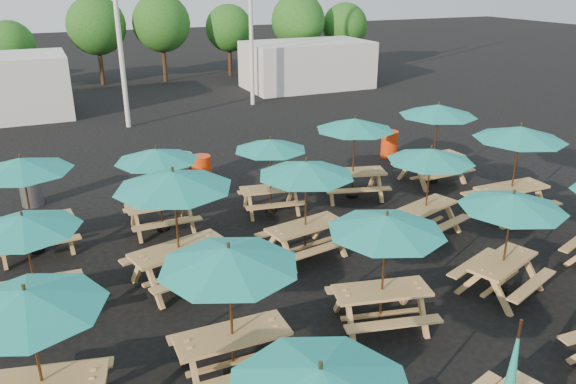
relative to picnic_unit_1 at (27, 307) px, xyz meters
name	(u,v)px	position (x,y,z in m)	size (l,w,h in m)	color
ground	(314,257)	(5.90, 3.07, -1.99)	(120.00, 120.00, 0.00)	black
picnic_unit_1	(27,307)	(0.00, 0.00, 0.00)	(2.59, 2.59, 2.29)	tan
picnic_unit_2	(24,229)	(-0.04, 3.01, -0.10)	(2.17, 2.17, 2.18)	tan
picnic_unit_3	(22,170)	(-0.03, 6.01, 0.08)	(2.46, 2.46, 2.38)	tan
picnic_unit_5	(229,264)	(2.84, -0.07, 0.06)	(2.24, 2.24, 2.36)	tan
picnic_unit_6	(174,186)	(2.76, 3.17, 0.24)	(2.93, 2.93, 2.56)	tan
picnic_unit_7	(157,159)	(2.99, 6.02, -0.07)	(2.11, 2.11, 2.21)	tan
picnic_unit_9	(386,230)	(5.83, 0.14, -0.01)	(2.57, 2.57, 2.28)	tan
picnic_unit_10	(306,174)	(5.75, 3.25, 0.05)	(2.56, 2.56, 2.34)	tan
picnic_unit_11	(270,148)	(6.02, 5.99, -0.16)	(2.26, 2.26, 2.10)	tan
picnic_unit_13	(512,206)	(8.74, 0.11, -0.06)	(2.69, 2.69, 2.23)	tan
picnic_unit_14	(430,160)	(9.05, 3.10, -0.02)	(2.68, 2.68, 2.27)	tan
picnic_unit_15	(355,128)	(8.64, 6.03, 0.10)	(2.77, 2.77, 2.40)	tan
picnic_unit_18	(520,138)	(11.86, 3.08, 0.21)	(2.41, 2.41, 2.53)	tan
picnic_unit_19	(438,114)	(11.61, 6.12, 0.20)	(2.53, 2.53, 2.52)	tan
waste_bin_0	(31,189)	(-0.05, 9.20, -1.51)	(0.60, 0.60, 0.96)	gray
waste_bin_1	(183,168)	(4.37, 9.25, -1.51)	(0.60, 0.60, 0.96)	gray
waste_bin_2	(202,171)	(4.83, 8.78, -1.51)	(0.60, 0.60, 0.96)	red
waste_bin_3	(389,144)	(11.80, 8.85, -1.51)	(0.60, 0.60, 0.96)	red
event_tent_1	(307,65)	(14.90, 22.07, -0.69)	(7.00, 4.00, 2.60)	silver
tree_2	(10,45)	(-0.49, 26.73, 0.63)	(2.59, 2.59, 3.93)	#382314
tree_3	(96,25)	(4.15, 27.79, 1.41)	(3.36, 3.36, 5.09)	#382314
tree_4	(161,23)	(7.80, 27.33, 1.47)	(3.41, 3.41, 5.17)	#382314
tree_5	(229,28)	(12.13, 27.75, 0.98)	(2.94, 2.94, 4.45)	#382314
tree_6	(298,21)	(16.14, 25.97, 1.43)	(3.38, 3.38, 5.13)	#382314
tree_7	(345,26)	(19.53, 26.00, 1.00)	(2.95, 2.95, 4.48)	#382314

